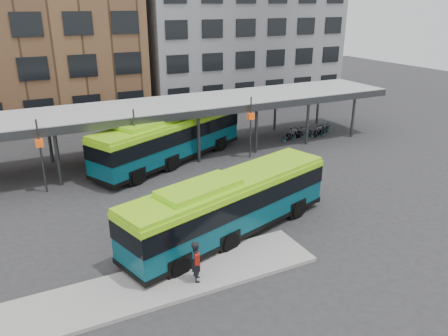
# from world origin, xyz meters

# --- Properties ---
(ground) EXTENTS (120.00, 120.00, 0.00)m
(ground) POSITION_xyz_m (0.00, 0.00, 0.00)
(ground) COLOR #28282B
(ground) RESTS_ON ground
(boarding_island) EXTENTS (14.00, 3.00, 0.18)m
(boarding_island) POSITION_xyz_m (-5.50, -3.00, 0.09)
(boarding_island) COLOR gray
(boarding_island) RESTS_ON ground
(canopy) EXTENTS (40.00, 6.53, 4.80)m
(canopy) POSITION_xyz_m (-0.06, 12.87, 3.91)
(canopy) COLOR #999B9E
(canopy) RESTS_ON ground
(building_grey) EXTENTS (24.00, 14.00, 20.00)m
(building_grey) POSITION_xyz_m (16.00, 32.00, 10.00)
(building_grey) COLOR slate
(building_grey) RESTS_ON ground
(bus_front) EXTENTS (12.54, 6.04, 3.39)m
(bus_front) POSITION_xyz_m (-0.99, -0.39, 1.77)
(bus_front) COLOR #07414F
(bus_front) RESTS_ON ground
(bus_rear) EXTENTS (13.15, 8.34, 3.66)m
(bus_rear) POSITION_xyz_m (0.08, 11.46, 1.90)
(bus_rear) COLOR #07414F
(bus_rear) RESTS_ON ground
(pedestrian) EXTENTS (0.64, 0.79, 1.89)m
(pedestrian) POSITION_xyz_m (-4.21, -3.59, 1.14)
(pedestrian) COLOR black
(pedestrian) RESTS_ON boarding_island
(bike_rack) EXTENTS (6.29, 1.58, 1.06)m
(bike_rack) POSITION_xyz_m (13.37, 12.10, 0.48)
(bike_rack) COLOR slate
(bike_rack) RESTS_ON ground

